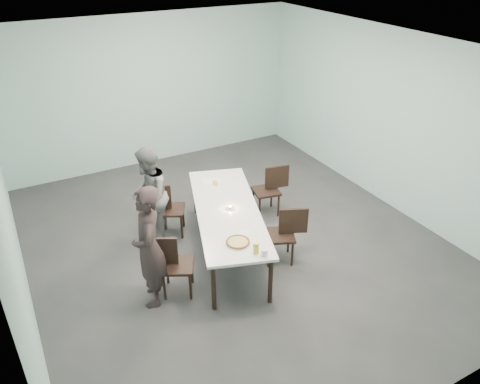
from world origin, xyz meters
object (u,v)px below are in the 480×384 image
chair_near_left (171,261)px  diner_far (149,196)px  chair_near_right (285,231)px  amber_tumbler (215,183)px  tealight (230,208)px  chair_far_right (271,187)px  water_tumbler (265,252)px  pizza (238,242)px  table (227,212)px  diner_near (149,247)px  chair_far_left (165,206)px  side_plate (245,233)px  beer_glass (256,248)px

chair_near_left → diner_far: size_ratio=0.56×
chair_near_left → chair_near_right: same height
chair_near_left → amber_tumbler: bearing=71.3°
diner_far → tealight: size_ratio=27.66×
chair_near_left → chair_far_right: size_ratio=1.00×
diner_far → tealight: (0.92, -0.89, -0.00)m
water_tumbler → amber_tumbler: (0.27, 1.97, -0.01)m
pizza → tealight: size_ratio=6.07×
table → diner_near: bearing=-160.1°
chair_near_left → pizza: chair_near_left is taller
pizza → amber_tumbler: bearing=74.5°
chair_far_left → pizza: size_ratio=2.56×
side_plate → water_tumbler: water_tumbler is taller
tealight → amber_tumbler: (0.13, 0.77, 0.02)m
chair_near_right → table: bearing=-17.8°
table → chair_far_left: 1.13m
side_plate → tealight: 0.67m
beer_glass → tealight: (0.21, 1.11, -0.05)m
chair_far_right → chair_near_left: bearing=38.0°
chair_near_left → tealight: bearing=48.8°
chair_far_left → chair_far_right: (1.80, -0.25, 0.00)m
table → amber_tumbler: 0.78m
chair_far_right → tealight: 1.35m
chair_far_right → diner_near: size_ratio=0.52×
pizza → diner_near: bearing=162.4°
water_tumbler → diner_near: bearing=149.7°
chair_near_right → pizza: (-0.92, -0.25, 0.27)m
chair_near_left → tealight: chair_near_left is taller
chair_near_left → pizza: bearing=1.9°
diner_far → table: bearing=71.1°
chair_far_right → amber_tumbler: (-1.00, 0.08, 0.29)m
diner_near → diner_far: bearing=178.6°
chair_far_left → tealight: (0.67, -0.93, 0.27)m
beer_glass → tealight: bearing=79.5°
diner_far → tealight: bearing=71.9°
table → diner_near: (-1.35, -0.49, 0.15)m
tealight → amber_tumbler: amber_tumbler is taller
side_plate → beer_glass: (-0.09, -0.45, 0.07)m
chair_near_right → tealight: bearing=-18.9°
chair_far_left → diner_far: diner_far is taller
beer_glass → amber_tumbler: bearing=79.9°
pizza → side_plate: 0.25m
tealight → chair_near_left: bearing=-158.1°
table → tealight: tealight is taller
chair_far_left → water_tumbler: chair_far_left is taller
chair_near_left → amber_tumbler: (1.24, 1.21, 0.29)m
diner_near → diner_far: 1.45m
diner_near → amber_tumbler: (1.52, 1.24, -0.05)m
table → pizza: pizza is taller
table → side_plate: (-0.08, -0.67, 0.06)m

